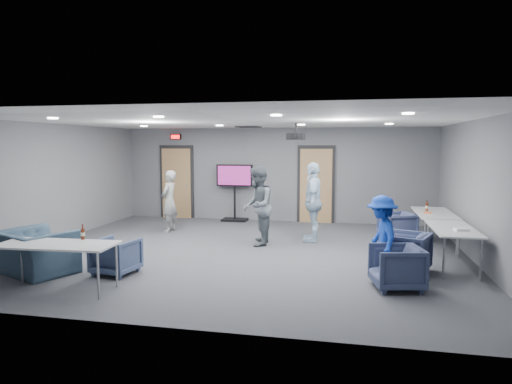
% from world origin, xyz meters
% --- Properties ---
extents(floor, '(9.00, 9.00, 0.00)m').
position_xyz_m(floor, '(0.00, 0.00, 0.00)').
color(floor, '#3B3D43').
rests_on(floor, ground).
extents(ceiling, '(9.00, 9.00, 0.00)m').
position_xyz_m(ceiling, '(0.00, 0.00, 2.70)').
color(ceiling, white).
rests_on(ceiling, wall_back).
extents(wall_back, '(9.00, 0.02, 2.70)m').
position_xyz_m(wall_back, '(0.00, 4.00, 1.35)').
color(wall_back, slate).
rests_on(wall_back, floor).
extents(wall_front, '(9.00, 0.02, 2.70)m').
position_xyz_m(wall_front, '(0.00, -4.00, 1.35)').
color(wall_front, slate).
rests_on(wall_front, floor).
extents(wall_left, '(0.02, 8.00, 2.70)m').
position_xyz_m(wall_left, '(-4.50, 0.00, 1.35)').
color(wall_left, slate).
rests_on(wall_left, floor).
extents(wall_right, '(0.02, 8.00, 2.70)m').
position_xyz_m(wall_right, '(4.50, 0.00, 1.35)').
color(wall_right, slate).
rests_on(wall_right, floor).
extents(door_left, '(1.06, 0.17, 2.24)m').
position_xyz_m(door_left, '(-3.00, 3.95, 1.07)').
color(door_left, black).
rests_on(door_left, wall_back).
extents(door_right, '(1.06, 0.17, 2.24)m').
position_xyz_m(door_right, '(1.20, 3.95, 1.07)').
color(door_right, black).
rests_on(door_right, wall_back).
extents(exit_sign, '(0.32, 0.08, 0.16)m').
position_xyz_m(exit_sign, '(-3.00, 3.93, 2.45)').
color(exit_sign, black).
rests_on(exit_sign, wall_back).
extents(hvac_diffuser, '(0.60, 0.60, 0.03)m').
position_xyz_m(hvac_diffuser, '(-0.50, 2.80, 2.69)').
color(hvac_diffuser, black).
rests_on(hvac_diffuser, ceiling).
extents(downlights, '(6.18, 3.78, 0.02)m').
position_xyz_m(downlights, '(0.00, 0.00, 2.68)').
color(downlights, white).
rests_on(downlights, ceiling).
extents(person_a, '(0.42, 0.60, 1.57)m').
position_xyz_m(person_a, '(-2.36, 1.82, 0.78)').
color(person_a, gray).
rests_on(person_a, floor).
extents(person_b, '(0.75, 0.91, 1.75)m').
position_xyz_m(person_b, '(0.17, 0.72, 0.88)').
color(person_b, '#545D65').
rests_on(person_b, floor).
extents(person_c, '(0.50, 1.09, 1.82)m').
position_xyz_m(person_c, '(1.34, 1.38, 0.91)').
color(person_c, silver).
rests_on(person_c, floor).
extents(person_d, '(0.69, 0.99, 1.39)m').
position_xyz_m(person_d, '(2.70, -1.32, 0.70)').
color(person_d, '#1A3CAA').
rests_on(person_d, floor).
extents(chair_right_a, '(0.93, 0.91, 0.67)m').
position_xyz_m(chair_right_a, '(3.23, 1.81, 0.34)').
color(chair_right_a, '#3E476C').
rests_on(chair_right_a, floor).
extents(chair_right_b, '(0.99, 0.98, 0.70)m').
position_xyz_m(chair_right_b, '(3.14, -0.82, 0.35)').
color(chair_right_b, '#3C4568').
rests_on(chair_right_b, floor).
extents(chair_right_c, '(0.88, 0.86, 0.68)m').
position_xyz_m(chair_right_c, '(2.90, -1.85, 0.34)').
color(chair_right_c, '#394363').
rests_on(chair_right_c, floor).
extents(chair_front_a, '(0.76, 0.78, 0.63)m').
position_xyz_m(chair_front_a, '(-1.75, -2.00, 0.31)').
color(chair_front_a, '#3D4B6A').
rests_on(chair_front_a, floor).
extents(chair_front_b, '(1.48, 1.40, 0.76)m').
position_xyz_m(chair_front_b, '(-3.08, -2.29, 0.38)').
color(chair_front_b, '#34485B').
rests_on(chair_front_b, floor).
extents(table_right_a, '(0.78, 1.87, 0.73)m').
position_xyz_m(table_right_a, '(4.00, 1.55, 0.69)').
color(table_right_a, '#B0B2B5').
rests_on(table_right_a, floor).
extents(table_right_b, '(0.73, 1.75, 0.73)m').
position_xyz_m(table_right_b, '(4.00, -0.35, 0.68)').
color(table_right_b, '#B0B2B5').
rests_on(table_right_b, floor).
extents(table_front_left, '(1.83, 0.84, 0.73)m').
position_xyz_m(table_front_left, '(-2.17, -3.00, 0.68)').
color(table_front_left, '#B0B2B5').
rests_on(table_front_left, floor).
extents(bottle_front, '(0.06, 0.06, 0.24)m').
position_xyz_m(bottle_front, '(-1.95, -2.64, 0.82)').
color(bottle_front, '#57200E').
rests_on(bottle_front, table_front_left).
extents(bottle_right, '(0.07, 0.07, 0.25)m').
position_xyz_m(bottle_right, '(3.87, 1.75, 0.82)').
color(bottle_right, '#57200E').
rests_on(bottle_right, table_right_a).
extents(snack_box, '(0.18, 0.14, 0.04)m').
position_xyz_m(snack_box, '(3.83, 1.36, 0.75)').
color(snack_box, '#D76935').
rests_on(snack_box, table_right_a).
extents(wrapper, '(0.24, 0.19, 0.05)m').
position_xyz_m(wrapper, '(4.08, -0.64, 0.75)').
color(wrapper, white).
rests_on(wrapper, table_right_b).
extents(tv_stand, '(1.07, 0.51, 1.65)m').
position_xyz_m(tv_stand, '(-1.14, 3.75, 0.93)').
color(tv_stand, black).
rests_on(tv_stand, floor).
extents(projector, '(0.39, 0.37, 0.36)m').
position_xyz_m(projector, '(0.97, 1.07, 2.40)').
color(projector, black).
rests_on(projector, ceiling).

